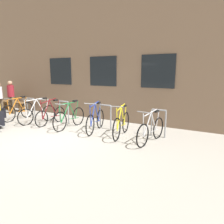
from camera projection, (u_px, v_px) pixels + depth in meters
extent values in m
plane|color=#9E998E|center=(51.00, 139.00, 6.59)|extent=(42.00, 42.00, 0.00)
cube|color=#7A604C|center=(137.00, 54.00, 12.00)|extent=(28.00, 7.57, 6.13)
cube|color=black|center=(60.00, 71.00, 10.06)|extent=(1.30, 0.04, 1.24)
cube|color=black|center=(103.00, 71.00, 8.92)|extent=(1.30, 0.04, 1.24)
cube|color=black|center=(158.00, 71.00, 7.77)|extent=(1.30, 0.04, 1.24)
cylinder|color=gray|center=(28.00, 108.00, 9.73)|extent=(0.05, 0.05, 0.89)
cylinder|color=gray|center=(34.00, 108.00, 9.51)|extent=(0.05, 0.05, 0.89)
cylinder|color=gray|center=(30.00, 98.00, 9.53)|extent=(0.46, 0.05, 0.05)
cylinder|color=gray|center=(60.00, 112.00, 8.78)|extent=(0.05, 0.05, 0.89)
cylinder|color=gray|center=(68.00, 113.00, 8.56)|extent=(0.05, 0.05, 0.89)
cylinder|color=gray|center=(64.00, 101.00, 8.58)|extent=(0.46, 0.05, 0.05)
cylinder|color=gray|center=(100.00, 116.00, 7.83)|extent=(0.05, 0.05, 0.89)
cylinder|color=gray|center=(111.00, 118.00, 7.61)|extent=(0.05, 0.05, 0.89)
cylinder|color=gray|center=(105.00, 105.00, 7.63)|extent=(0.46, 0.05, 0.05)
cylinder|color=gray|center=(152.00, 123.00, 6.88)|extent=(0.05, 0.05, 0.89)
cylinder|color=gray|center=(165.00, 124.00, 6.66)|extent=(0.05, 0.05, 0.89)
cylinder|color=gray|center=(159.00, 110.00, 6.68)|extent=(0.46, 0.05, 0.05)
torus|color=black|center=(27.00, 110.00, 9.70)|extent=(0.11, 0.74, 0.74)
torus|color=black|center=(8.00, 114.00, 8.77)|extent=(0.11, 0.74, 0.74)
cylinder|color=orange|center=(13.00, 106.00, 8.97)|extent=(0.08, 0.50, 0.67)
cylinder|color=orange|center=(21.00, 105.00, 9.33)|extent=(0.07, 0.37, 0.67)
cylinder|color=orange|center=(16.00, 98.00, 9.06)|extent=(0.11, 0.80, 0.04)
cylinder|color=orange|center=(23.00, 111.00, 9.47)|extent=(0.07, 0.52, 0.08)
cylinder|color=orange|center=(25.00, 104.00, 9.56)|extent=(0.04, 0.20, 0.60)
cylinder|color=orange|center=(8.00, 107.00, 8.74)|extent=(0.04, 0.08, 0.60)
cube|color=black|center=(23.00, 97.00, 9.42)|extent=(0.12, 0.21, 0.06)
cylinder|color=gray|center=(8.00, 99.00, 8.70)|extent=(0.44, 0.07, 0.03)
torus|color=black|center=(100.00, 119.00, 7.88)|extent=(0.20, 0.72, 0.73)
torus|color=black|center=(90.00, 125.00, 6.92)|extent=(0.20, 0.72, 0.73)
cylinder|color=#233893|center=(93.00, 114.00, 7.13)|extent=(0.14, 0.48, 0.76)
cylinder|color=#233893|center=(97.00, 113.00, 7.50)|extent=(0.11, 0.36, 0.68)
cylinder|color=#233893|center=(95.00, 104.00, 7.22)|extent=(0.21, 0.77, 0.12)
cylinder|color=#233893|center=(98.00, 121.00, 7.65)|extent=(0.14, 0.50, 0.08)
cylinder|color=#233893|center=(99.00, 111.00, 7.74)|extent=(0.07, 0.20, 0.62)
cylinder|color=#233893|center=(90.00, 115.00, 6.88)|extent=(0.04, 0.08, 0.69)
cube|color=black|center=(98.00, 103.00, 7.59)|extent=(0.14, 0.22, 0.06)
cylinder|color=gray|center=(90.00, 104.00, 6.83)|extent=(0.43, 0.12, 0.03)
torus|color=black|center=(158.00, 128.00, 6.65)|extent=(0.14, 0.70, 0.70)
torus|color=black|center=(143.00, 136.00, 5.86)|extent=(0.14, 0.70, 0.70)
cylinder|color=#B7B7BC|center=(148.00, 124.00, 6.02)|extent=(0.11, 0.49, 0.71)
cylinder|color=#B7B7BC|center=(154.00, 123.00, 6.33)|extent=(0.09, 0.36, 0.62)
cylinder|color=#B7B7BC|center=(151.00, 113.00, 6.09)|extent=(0.15, 0.79, 0.12)
cylinder|color=#B7B7BC|center=(155.00, 131.00, 6.46)|extent=(0.10, 0.51, 0.07)
cylinder|color=#B7B7BC|center=(157.00, 120.00, 6.53)|extent=(0.05, 0.20, 0.56)
cylinder|color=#B7B7BC|center=(143.00, 125.00, 5.82)|extent=(0.04, 0.08, 0.64)
cube|color=black|center=(156.00, 111.00, 6.40)|extent=(0.13, 0.21, 0.06)
cylinder|color=gray|center=(144.00, 112.00, 5.77)|extent=(0.44, 0.09, 0.03)
torus|color=black|center=(126.00, 122.00, 7.34)|extent=(0.16, 0.74, 0.74)
torus|color=black|center=(117.00, 130.00, 6.41)|extent=(0.16, 0.74, 0.74)
cylinder|color=yellow|center=(119.00, 118.00, 6.60)|extent=(0.11, 0.48, 0.75)
cylinder|color=yellow|center=(123.00, 117.00, 6.97)|extent=(0.09, 0.36, 0.65)
cylinder|color=yellow|center=(121.00, 107.00, 6.69)|extent=(0.16, 0.78, 0.14)
cylinder|color=yellow|center=(124.00, 125.00, 7.11)|extent=(0.10, 0.50, 0.08)
cylinder|color=yellow|center=(125.00, 115.00, 7.20)|extent=(0.06, 0.20, 0.58)
cylinder|color=yellow|center=(117.00, 119.00, 6.37)|extent=(0.04, 0.08, 0.68)
cube|color=black|center=(124.00, 106.00, 7.05)|extent=(0.13, 0.21, 0.06)
cylinder|color=gray|center=(117.00, 107.00, 6.32)|extent=(0.44, 0.10, 0.03)
torus|color=black|center=(78.00, 116.00, 8.32)|extent=(0.05, 0.73, 0.73)
torus|color=black|center=(60.00, 122.00, 7.39)|extent=(0.05, 0.73, 0.73)
cylinder|color=#1E7238|center=(65.00, 113.00, 7.59)|extent=(0.05, 0.52, 0.67)
cylinder|color=#1E7238|center=(72.00, 111.00, 7.96)|extent=(0.04, 0.39, 0.68)
cylinder|color=#1E7238|center=(68.00, 103.00, 7.68)|extent=(0.05, 0.84, 0.05)
cylinder|color=#1E7238|center=(74.00, 118.00, 8.09)|extent=(0.03, 0.54, 0.08)
cylinder|color=#1E7238|center=(77.00, 109.00, 8.19)|extent=(0.03, 0.20, 0.62)
cylinder|color=#1E7238|center=(60.00, 114.00, 7.36)|extent=(0.03, 0.08, 0.60)
cube|color=black|center=(75.00, 101.00, 8.04)|extent=(0.10, 0.20, 0.06)
cylinder|color=gray|center=(60.00, 104.00, 7.31)|extent=(0.44, 0.03, 0.03)
torus|color=black|center=(49.00, 113.00, 9.07)|extent=(0.16, 0.68, 0.69)
torus|color=black|center=(26.00, 117.00, 8.25)|extent=(0.16, 0.68, 0.69)
cylinder|color=silver|center=(32.00, 108.00, 8.41)|extent=(0.12, 0.52, 0.75)
cylinder|color=silver|center=(41.00, 107.00, 8.74)|extent=(0.10, 0.39, 0.70)
cylinder|color=silver|center=(35.00, 99.00, 8.49)|extent=(0.18, 0.84, 0.08)
cylinder|color=silver|center=(44.00, 115.00, 8.87)|extent=(0.12, 0.53, 0.07)
cylinder|color=silver|center=(47.00, 106.00, 8.94)|extent=(0.06, 0.20, 0.64)
cylinder|color=silver|center=(26.00, 109.00, 8.20)|extent=(0.04, 0.08, 0.68)
cube|color=black|center=(44.00, 98.00, 8.81)|extent=(0.13, 0.21, 0.06)
cylinder|color=gray|center=(25.00, 99.00, 8.15)|extent=(0.44, 0.10, 0.03)
torus|color=black|center=(60.00, 114.00, 8.87)|extent=(0.05, 0.66, 0.66)
torus|color=black|center=(42.00, 119.00, 8.01)|extent=(0.05, 0.66, 0.66)
cylinder|color=maroon|center=(46.00, 109.00, 8.18)|extent=(0.04, 0.48, 0.78)
cylinder|color=maroon|center=(53.00, 109.00, 8.52)|extent=(0.04, 0.35, 0.66)
cylinder|color=maroon|center=(49.00, 101.00, 8.26)|extent=(0.04, 0.77, 0.15)
cylinder|color=maroon|center=(55.00, 116.00, 8.66)|extent=(0.03, 0.50, 0.07)
cylinder|color=maroon|center=(58.00, 108.00, 8.73)|extent=(0.03, 0.20, 0.60)
cylinder|color=maroon|center=(41.00, 110.00, 7.96)|extent=(0.03, 0.08, 0.71)
cube|color=black|center=(56.00, 100.00, 8.59)|extent=(0.10, 0.20, 0.06)
cylinder|color=gray|center=(41.00, 100.00, 7.91)|extent=(0.44, 0.03, 0.03)
torus|color=black|center=(0.00, 121.00, 8.09)|extent=(0.43, 0.10, 0.43)
cylinder|color=gray|center=(0.00, 126.00, 7.40)|extent=(0.55, 0.11, 0.03)
cube|color=brown|center=(12.00, 102.00, 11.38)|extent=(1.84, 0.40, 0.05)
cube|color=brown|center=(4.00, 105.00, 11.78)|extent=(0.08, 0.36, 0.44)
cube|color=brown|center=(22.00, 108.00, 11.08)|extent=(0.08, 0.36, 0.44)
cylinder|color=brown|center=(13.00, 105.00, 10.50)|extent=(0.14, 0.14, 0.86)
cylinder|color=brown|center=(11.00, 105.00, 10.60)|extent=(0.14, 0.14, 0.86)
cylinder|color=maroon|center=(11.00, 91.00, 10.41)|extent=(0.32, 0.32, 0.57)
sphere|color=tan|center=(10.00, 83.00, 10.34)|extent=(0.22, 0.22, 0.22)
cylinder|color=brown|center=(2.00, 107.00, 10.27)|extent=(0.14, 0.14, 0.81)
cube|color=black|center=(2.00, 113.00, 9.58)|extent=(0.30, 0.23, 0.44)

